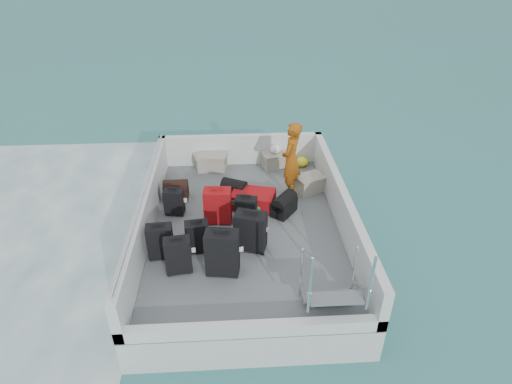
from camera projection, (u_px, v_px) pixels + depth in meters
The scene contains 23 objects.
ground at pixel (246, 252), 8.08m from camera, with size 160.00×160.00×0.00m, color #1D6562.
ferry_hull at pixel (246, 240), 7.92m from camera, with size 3.60×5.00×0.60m, color silver.
deck at pixel (245, 226), 7.76m from camera, with size 3.30×4.70×0.02m, color slate.
deck_fittings at pixel (266, 219), 7.30m from camera, with size 3.60×5.00×0.90m.
suitcase_0 at pixel (178, 256), 6.57m from camera, with size 0.40×0.23×0.62m, color black.
suitcase_1 at pixel (160, 242), 6.87m from camera, with size 0.41×0.23×0.61m, color black.
suitcase_2 at pixel (174, 202), 7.94m from camera, with size 0.35×0.21×0.52m, color black.
suitcase_3 at pixel (222, 253), 6.51m from camera, with size 0.51×0.29×0.77m, color black.
suitcase_4 at pixel (197, 237), 7.01m from camera, with size 0.38×0.22×0.57m, color black.
suitcase_5 at pixel (218, 206), 7.70m from camera, with size 0.48×0.29×0.67m, color #A70C17.
suitcase_6 at pixel (251, 232), 7.03m from camera, with size 0.51×0.30×0.70m, color black.
suitcase_7 at pixel (246, 211), 7.69m from camera, with size 0.38×0.22×0.54m, color black.
suitcase_8 at pixel (253, 199), 8.21m from camera, with size 0.53×0.80×0.32m, color #A70C17.
duffel_0 at pixel (176, 192), 8.45m from camera, with size 0.47×0.30×0.32m, color black, non-canonical shape.
duffel_1 at pixel (234, 191), 8.46m from camera, with size 0.48×0.30×0.32m, color black, non-canonical shape.
duffel_2 at pixel (284, 206), 8.01m from camera, with size 0.51×0.30×0.32m, color black, non-canonical shape.
crate_0 at pixel (208, 163), 9.50m from camera, with size 0.52×0.36×0.32m, color #AAA594.
crate_1 at pixel (213, 162), 9.48m from camera, with size 0.58×0.40×0.35m, color #AAA594.
crate_2 at pixel (275, 160), 9.57m from camera, with size 0.54×0.37×0.33m, color #AAA594.
crate_3 at pixel (310, 184), 8.70m from camera, with size 0.53×0.36×0.32m, color #AAA594.
yellow_bag at pixel (302, 162), 9.63m from camera, with size 0.28×0.26×0.22m, color #F8F61B.
white_bag at pixel (276, 150), 9.44m from camera, with size 0.24×0.24×0.18m, color white.
passenger at pixel (291, 160), 8.31m from camera, with size 0.56×0.36×1.53m, color orange.
Camera 1 is at (-0.18, -6.26, 5.23)m, focal length 30.00 mm.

